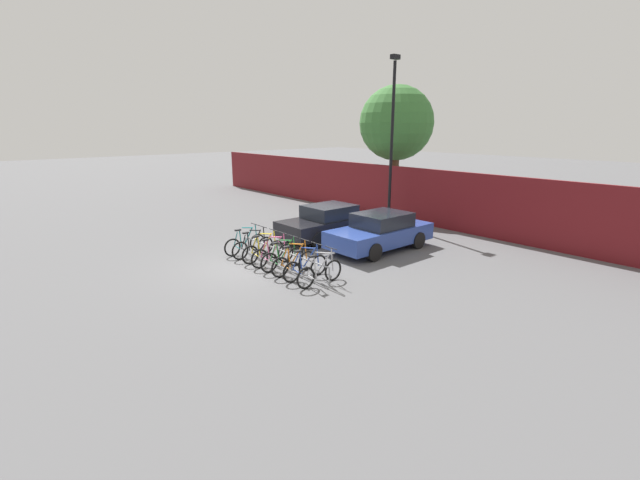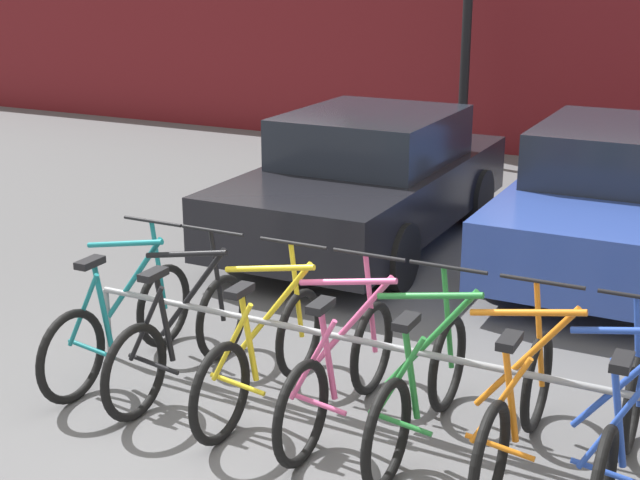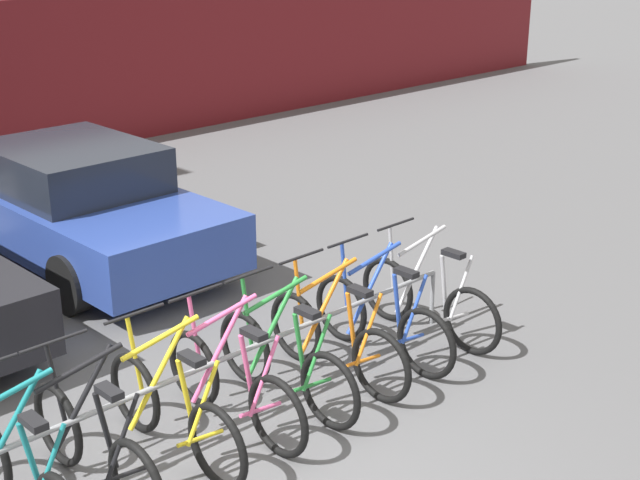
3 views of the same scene
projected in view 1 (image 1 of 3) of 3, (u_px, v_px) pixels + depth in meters
The scene contains 15 objects.
ground_plane at pixel (253, 265), 14.35m from camera, with size 120.00×120.00×0.00m, color #59595B.
hoarding_wall at pixel (426, 197), 19.99m from camera, with size 36.00×0.16×2.62m, color maroon.
bike_rack at pixel (282, 252), 14.08m from camera, with size 4.73×0.04×0.57m.
bicycle_teal at pixel (245, 244), 15.55m from camera, with size 0.68×1.71×1.05m.
bicycle_black at pixel (253, 247), 15.16m from camera, with size 0.68×1.71×1.05m.
bicycle_yellow at pixel (263, 251), 14.67m from camera, with size 0.68×1.71×1.05m.
bicycle_pink at pixel (273, 254), 14.25m from camera, with size 0.68×1.71×1.05m.
bicycle_green at pixel (283, 258), 13.85m from camera, with size 0.68×1.71×1.05m.
bicycle_orange at pixel (294, 262), 13.40m from camera, with size 0.68×1.71×1.05m.
bicycle_blue at pixel (306, 267), 12.97m from camera, with size 0.68×1.71×1.05m.
bicycle_silver at pixel (320, 273), 12.48m from camera, with size 0.68×1.71×1.05m.
car_black at pixel (328, 222), 17.59m from camera, with size 1.91×4.18×1.40m.
car_blue at pixel (380, 232), 16.01m from camera, with size 1.91×4.24×1.40m.
lamp_post at pixel (392, 135), 19.62m from camera, with size 0.24×0.44×7.56m.
tree_behind_hoarding at pixel (396, 124), 22.78m from camera, with size 3.93×3.93×6.65m.
Camera 1 is at (11.84, -7.16, 4.51)m, focal length 24.00 mm.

